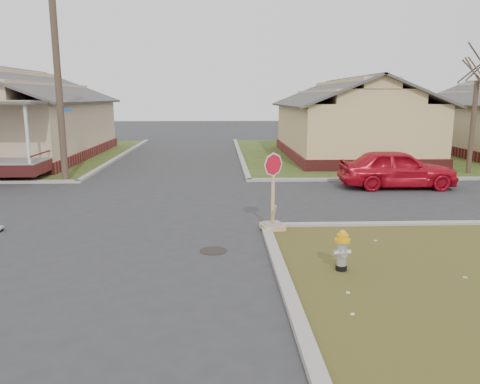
{
  "coord_description": "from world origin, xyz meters",
  "views": [
    {
      "loc": [
        2.38,
        -10.97,
        3.54
      ],
      "look_at": [
        2.89,
        1.0,
        1.1
      ],
      "focal_mm": 35.0,
      "sensor_mm": 36.0,
      "label": 1
    }
  ],
  "objects_px": {
    "utility_pole": "(57,69)",
    "red_sedan": "(397,169)",
    "stop_sign": "(273,213)",
    "fire_hydrant": "(342,248)"
  },
  "relations": [
    {
      "from": "utility_pole",
      "to": "red_sedan",
      "type": "relative_size",
      "value": 2.0
    },
    {
      "from": "utility_pole",
      "to": "stop_sign",
      "type": "relative_size",
      "value": 4.34
    },
    {
      "from": "red_sedan",
      "to": "fire_hydrant",
      "type": "bearing_deg",
      "value": 154.52
    },
    {
      "from": "fire_hydrant",
      "to": "red_sedan",
      "type": "relative_size",
      "value": 0.19
    },
    {
      "from": "stop_sign",
      "to": "fire_hydrant",
      "type": "bearing_deg",
      "value": -83.8
    },
    {
      "from": "utility_pole",
      "to": "stop_sign",
      "type": "height_order",
      "value": "utility_pole"
    },
    {
      "from": "red_sedan",
      "to": "stop_sign",
      "type": "bearing_deg",
      "value": 137.74
    },
    {
      "from": "stop_sign",
      "to": "red_sedan",
      "type": "height_order",
      "value": "stop_sign"
    },
    {
      "from": "utility_pole",
      "to": "fire_hydrant",
      "type": "distance_m",
      "value": 14.74
    },
    {
      "from": "fire_hydrant",
      "to": "utility_pole",
      "type": "bearing_deg",
      "value": 121.86
    }
  ]
}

